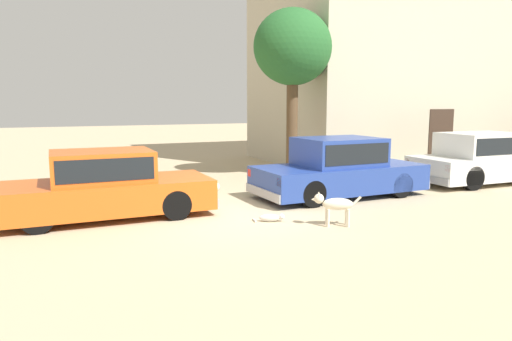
{
  "coord_description": "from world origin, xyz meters",
  "views": [
    {
      "loc": [
        -3.35,
        -8.82,
        2.34
      ],
      "look_at": [
        0.6,
        0.2,
        0.9
      ],
      "focal_mm": 32.89,
      "sensor_mm": 36.0,
      "label": 1
    }
  ],
  "objects_px": {
    "stray_cat": "(271,218)",
    "stray_dog_spotted": "(334,204)",
    "parked_sedan_nearest": "(105,185)",
    "parked_sedan_second": "(339,168)",
    "acacia_tree_left": "(293,49)",
    "parked_sedan_third": "(484,158)"
  },
  "relations": [
    {
      "from": "stray_cat",
      "to": "stray_dog_spotted",
      "type": "bearing_deg",
      "value": -14.39
    },
    {
      "from": "stray_dog_spotted",
      "to": "stray_cat",
      "type": "bearing_deg",
      "value": -14.8
    },
    {
      "from": "parked_sedan_nearest",
      "to": "stray_cat",
      "type": "distance_m",
      "value": 3.44
    },
    {
      "from": "stray_dog_spotted",
      "to": "parked_sedan_nearest",
      "type": "bearing_deg",
      "value": -7.99
    },
    {
      "from": "parked_sedan_second",
      "to": "stray_dog_spotted",
      "type": "height_order",
      "value": "parked_sedan_second"
    },
    {
      "from": "stray_cat",
      "to": "acacia_tree_left",
      "type": "bearing_deg",
      "value": 82.28
    },
    {
      "from": "parked_sedan_second",
      "to": "stray_cat",
      "type": "relative_size",
      "value": 7.7
    },
    {
      "from": "parked_sedan_nearest",
      "to": "stray_cat",
      "type": "height_order",
      "value": "parked_sedan_nearest"
    },
    {
      "from": "parked_sedan_third",
      "to": "acacia_tree_left",
      "type": "relative_size",
      "value": 0.9
    },
    {
      "from": "parked_sedan_second",
      "to": "parked_sedan_third",
      "type": "height_order",
      "value": "parked_sedan_second"
    },
    {
      "from": "parked_sedan_third",
      "to": "stray_dog_spotted",
      "type": "distance_m",
      "value": 7.1
    },
    {
      "from": "stray_cat",
      "to": "acacia_tree_left",
      "type": "xyz_separation_m",
      "value": [
        2.99,
        4.78,
        3.85
      ]
    },
    {
      "from": "parked_sedan_third",
      "to": "stray_dog_spotted",
      "type": "bearing_deg",
      "value": -158.74
    },
    {
      "from": "stray_dog_spotted",
      "to": "acacia_tree_left",
      "type": "height_order",
      "value": "acacia_tree_left"
    },
    {
      "from": "parked_sedan_second",
      "to": "stray_cat",
      "type": "xyz_separation_m",
      "value": [
        -2.64,
        -1.61,
        -0.64
      ]
    },
    {
      "from": "parked_sedan_third",
      "to": "stray_cat",
      "type": "relative_size",
      "value": 7.99
    },
    {
      "from": "parked_sedan_nearest",
      "to": "stray_cat",
      "type": "xyz_separation_m",
      "value": [
        2.95,
        -1.67,
        -0.6
      ]
    },
    {
      "from": "stray_dog_spotted",
      "to": "stray_cat",
      "type": "height_order",
      "value": "stray_dog_spotted"
    },
    {
      "from": "stray_dog_spotted",
      "to": "acacia_tree_left",
      "type": "bearing_deg",
      "value": -86.21
    },
    {
      "from": "parked_sedan_nearest",
      "to": "parked_sedan_third",
      "type": "height_order",
      "value": "parked_sedan_third"
    },
    {
      "from": "parked_sedan_nearest",
      "to": "parked_sedan_third",
      "type": "relative_size",
      "value": 0.95
    },
    {
      "from": "parked_sedan_second",
      "to": "parked_sedan_third",
      "type": "bearing_deg",
      "value": -1.58
    }
  ]
}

